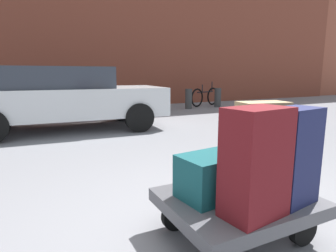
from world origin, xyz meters
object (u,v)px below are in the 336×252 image
Objects in this scene: duffel_bag_teal_center at (215,175)px; suitcase_tan_rear_right at (261,145)px; bicycle_leaning at (205,97)px; suitcase_maroon_front_right at (256,163)px; bollard_kerb_far at (218,98)px; parked_car at (65,97)px; bollard_kerb_mid at (189,99)px; suitcase_navy_front_left at (293,156)px; luggage_cart at (237,205)px; bollard_kerb_near at (152,101)px.

duffel_bag_teal_center is 0.47m from suitcase_tan_rear_right.
suitcase_tan_rear_right reaches higher than bicycle_leaning.
bollard_kerb_far is at bearing 47.53° from suitcase_maroon_front_right.
duffel_bag_teal_center is 0.74× the size of bollard_kerb_far.
suitcase_tan_rear_right is at bearing -80.01° from parked_car.
bicycle_leaning is 1.23m from bollard_kerb_mid.
suitcase_navy_front_left is at bearing -115.55° from bollard_kerb_mid.
suitcase_maroon_front_right is 0.98× the size of bollard_kerb_mid.
parked_car is 2.62× the size of bicycle_leaning.
bicycle_leaning reaches higher than luggage_cart.
suitcase_navy_front_left is at bearing -77.28° from suitcase_tan_rear_right.
luggage_cart is 1.56× the size of suitcase_tan_rear_right.
bicycle_leaning is 2.29× the size of bollard_kerb_mid.
bollard_kerb_near and bollard_kerb_mid have the same top height.
suitcase_maroon_front_right is (-0.11, -0.28, 0.43)m from luggage_cart.
bollard_kerb_near is (-2.57, -0.55, -0.01)m from bicycle_leaning.
duffel_bag_teal_center is at bearing -119.23° from bollard_kerb_mid.
duffel_bag_teal_center is 7.79m from bollard_kerb_near.
bicycle_leaning is 2.29× the size of bollard_kerb_far.
suitcase_tan_rear_right is 5.19m from parked_car.
suitcase_tan_rear_right is (0.43, -0.02, 0.19)m from duffel_bag_teal_center.
bicycle_leaning is 2.63m from bollard_kerb_near.
suitcase_tan_rear_right is 0.97× the size of bollard_kerb_far.
bollard_kerb_mid is at bearing 61.99° from luggage_cart.
parked_car reaches higher than bollard_kerb_mid.
duffel_bag_teal_center is at bearing -109.74° from bollard_kerb_near.
duffel_bag_teal_center is 9.44m from bicycle_leaning.
bollard_kerb_near is at bearing 63.86° from suitcase_maroon_front_right.
luggage_cart is at bearing -122.35° from bicycle_leaning.
bicycle_leaning is 2.29× the size of bollard_kerb_near.
bollard_kerb_mid reaches higher than duffel_bag_teal_center.
suitcase_maroon_front_right is 1.02× the size of suitcase_tan_rear_right.
suitcase_tan_rear_right is at bearing 34.53° from suitcase_maroon_front_right.
bollard_kerb_near is (2.20, 7.35, -0.33)m from suitcase_tan_rear_right.
parked_car is 3.85m from bollard_kerb_near.
suitcase_maroon_front_right is at bearing -84.58° from parked_car.
bollard_kerb_mid is (3.94, 7.42, 0.10)m from luggage_cart.
luggage_cart is 0.29m from duffel_bag_teal_center.
suitcase_maroon_front_right is at bearing -108.57° from bollard_kerb_near.
duffel_bag_teal_center is 9.11m from bollard_kerb_far.
suitcase_navy_front_left is 8.49m from bollard_kerb_mid.
parked_car is (-0.52, 5.46, 0.06)m from suitcase_maroon_front_right.
bollard_kerb_mid is (4.57, 2.24, -0.39)m from parked_car.
suitcase_maroon_front_right is 0.40m from suitcase_navy_front_left.
bollard_kerb_far is (5.41, 7.33, -0.14)m from duffel_bag_teal_center.
bollard_kerb_near reaches higher than duffel_bag_teal_center.
parked_car reaches higher than suitcase_tan_rear_right.
parked_car is (-0.91, 5.42, 0.07)m from suitcase_navy_front_left.
bicycle_leaning is 0.59m from bollard_kerb_far.
bicycle_leaning is at bearing 12.09° from bollard_kerb_near.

